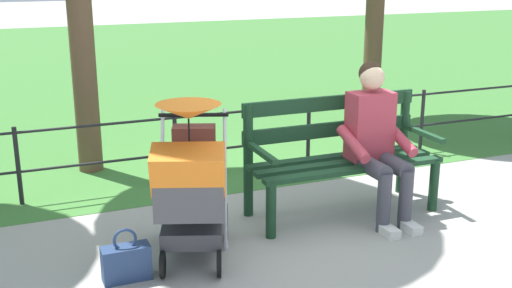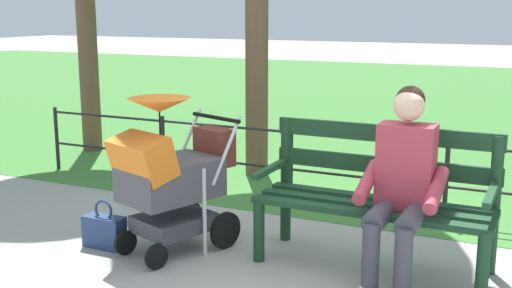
{
  "view_description": "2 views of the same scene",
  "coord_description": "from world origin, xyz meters",
  "views": [
    {
      "loc": [
        2.17,
        4.32,
        2.07
      ],
      "look_at": [
        0.48,
        0.2,
        0.77
      ],
      "focal_mm": 44.59,
      "sensor_mm": 36.0,
      "label": 1
    },
    {
      "loc": [
        -1.44,
        4.07,
        1.75
      ],
      "look_at": [
        0.47,
        -0.02,
        0.8
      ],
      "focal_mm": 44.82,
      "sensor_mm": 36.0,
      "label": 2
    }
  ],
  "objects": [
    {
      "name": "handbag",
      "position": [
        1.51,
        0.44,
        0.13
      ],
      "size": [
        0.32,
        0.14,
        0.37
      ],
      "color": "navy",
      "rests_on": "ground"
    },
    {
      "name": "person_on_bench",
      "position": [
        -0.61,
        0.11,
        0.68
      ],
      "size": [
        0.53,
        0.74,
        1.28
      ],
      "color": "#42424C",
      "rests_on": "ground"
    },
    {
      "name": "stroller",
      "position": [
        1.01,
        0.31,
        0.59
      ],
      "size": [
        0.76,
        0.99,
        1.15
      ],
      "color": "black",
      "rests_on": "ground"
    },
    {
      "name": "park_fence",
      "position": [
        0.0,
        -1.26,
        0.42
      ],
      "size": [
        7.02,
        0.04,
        0.7
      ],
      "color": "black",
      "rests_on": "ground"
    },
    {
      "name": "park_bench",
      "position": [
        -0.4,
        -0.12,
        0.53
      ],
      "size": [
        1.6,
        0.61,
        0.96
      ],
      "color": "#193D23",
      "rests_on": "ground"
    },
    {
      "name": "grass_lawn",
      "position": [
        0.0,
        -8.8,
        0.0
      ],
      "size": [
        40.0,
        16.0,
        0.01
      ],
      "primitive_type": "cube",
      "color": "#3D7533",
      "rests_on": "ground"
    },
    {
      "name": "ground_plane",
      "position": [
        0.0,
        0.0,
        0.0
      ],
      "size": [
        60.0,
        60.0,
        0.0
      ],
      "primitive_type": "plane",
      "color": "#9E9B93"
    }
  ]
}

